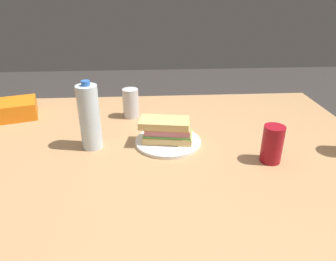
{
  "coord_description": "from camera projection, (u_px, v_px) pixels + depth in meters",
  "views": [
    {
      "loc": [
        -0.01,
        0.93,
        1.28
      ],
      "look_at": [
        -0.07,
        -0.05,
        0.81
      ],
      "focal_mm": 33.11,
      "sensor_mm": 36.0,
      "label": 1
    }
  ],
  "objects": [
    {
      "name": "soda_can_red",
      "position": [
        272.0,
        144.0,
        0.97
      ],
      "size": [
        0.07,
        0.07,
        0.12
      ],
      "primitive_type": "cylinder",
      "color": "maroon",
      "rests_on": "dining_table"
    },
    {
      "name": "water_bottle_tall",
      "position": [
        90.0,
        117.0,
        1.03
      ],
      "size": [
        0.07,
        0.07,
        0.24
      ],
      "color": "silver",
      "rests_on": "dining_table"
    },
    {
      "name": "soda_can_silver",
      "position": [
        131.0,
        103.0,
        1.29
      ],
      "size": [
        0.07,
        0.07,
        0.12
      ],
      "primitive_type": "cylinder",
      "color": "silver",
      "rests_on": "dining_table"
    },
    {
      "name": "sandwich",
      "position": [
        167.0,
        130.0,
        1.08
      ],
      "size": [
        0.19,
        0.12,
        0.08
      ],
      "color": "#DBB26B",
      "rests_on": "paper_plate"
    },
    {
      "name": "chip_bag",
      "position": [
        7.0,
        110.0,
        1.29
      ],
      "size": [
        0.26,
        0.21,
        0.07
      ],
      "primitive_type": "cube",
      "rotation": [
        0.0,
        0.0,
        0.3
      ],
      "color": "orange",
      "rests_on": "dining_table"
    },
    {
      "name": "dining_table",
      "position": [
        150.0,
        171.0,
        1.1
      ],
      "size": [
        1.6,
        1.11,
        0.76
      ],
      "color": "tan",
      "rests_on": "ground_plane"
    },
    {
      "name": "paper_plate",
      "position": [
        168.0,
        142.0,
        1.1
      ],
      "size": [
        0.23,
        0.23,
        0.01
      ],
      "primitive_type": "cylinder",
      "color": "white",
      "rests_on": "dining_table"
    }
  ]
}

